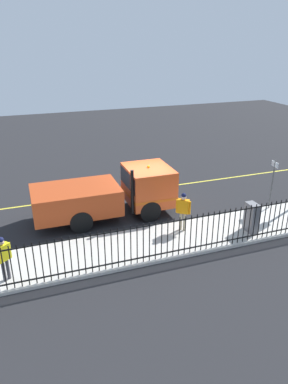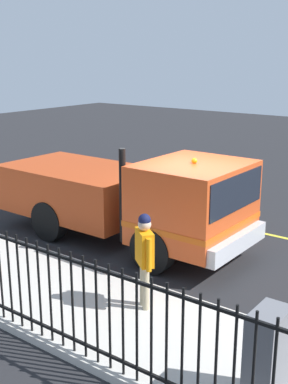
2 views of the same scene
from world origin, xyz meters
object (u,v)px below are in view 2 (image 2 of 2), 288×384
(worker_standing, at_px, (145,251))
(utility_cabinet, at_px, (267,357))
(traffic_cone, at_px, (228,224))
(work_truck, at_px, (135,195))

(worker_standing, xyz_separation_m, utility_cabinet, (1.02, 2.63, -0.41))
(traffic_cone, bearing_deg, worker_standing, 7.87)
(utility_cabinet, bearing_deg, traffic_cone, -148.19)
(utility_cabinet, relative_size, traffic_cone, 1.71)
(utility_cabinet, bearing_deg, worker_standing, -111.28)
(work_truck, bearing_deg, worker_standing, 40.88)
(worker_standing, xyz_separation_m, traffic_cone, (-4.13, -0.57, -0.79))
(work_truck, relative_size, worker_standing, 3.84)
(work_truck, relative_size, traffic_cone, 8.95)
(work_truck, distance_m, utility_cabinet, 5.94)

